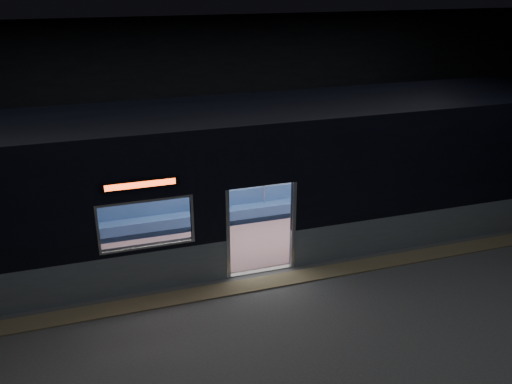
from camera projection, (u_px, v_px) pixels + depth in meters
station_floor at (277, 297)px, 11.05m from camera, size 24.00×14.00×0.01m
station_envelope at (280, 122)px, 9.66m from camera, size 24.00×14.00×5.00m
tactile_strip at (268, 282)px, 11.52m from camera, size 22.80×0.50×0.03m
metro_car at (241, 171)px, 12.59m from camera, size 18.00×3.04×3.35m
passenger at (343, 183)px, 14.78m from camera, size 0.43×0.69×1.34m
handbag at (347, 190)px, 14.64m from camera, size 0.31×0.27×0.14m
transit_map at (379, 152)px, 15.15m from camera, size 0.94×0.03×0.61m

